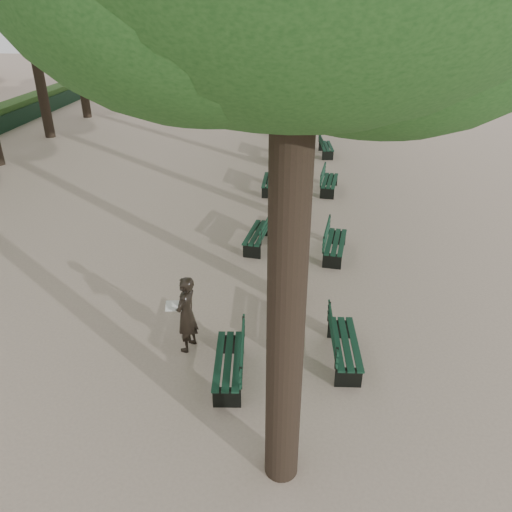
{
  "coord_description": "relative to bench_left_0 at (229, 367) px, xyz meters",
  "views": [
    {
      "loc": [
        1.65,
        -7.49,
        6.69
      ],
      "look_at": [
        0.6,
        3.0,
        1.2
      ],
      "focal_mm": 35.0,
      "sensor_mm": 36.0,
      "label": 1
    }
  ],
  "objects": [
    {
      "name": "bench_left_1",
      "position": [
        -0.0,
        5.89,
        0.0
      ],
      "size": [
        0.81,
        1.86,
        0.92
      ],
      "color": "black",
      "rests_on": "ground"
    },
    {
      "name": "bench_right_1",
      "position": [
        2.27,
        5.5,
        0.0
      ],
      "size": [
        0.8,
        1.86,
        0.92
      ],
      "color": "black",
      "rests_on": "ground"
    },
    {
      "name": "pedestrian_b",
      "position": [
        0.72,
        23.33,
        0.61
      ],
      "size": [
        1.18,
        0.78,
        1.76
      ],
      "primitive_type": "imported",
      "rotation": [
        0.0,
        0.0,
        3.55
      ],
      "color": "#262628",
      "rests_on": "ground"
    },
    {
      "name": "ground",
      "position": [
        -0.37,
        -0.04,
        -0.27
      ],
      "size": [
        120.0,
        120.0,
        0.0
      ],
      "primitive_type": "plane",
      "color": "tan",
      "rests_on": "ground"
    },
    {
      "name": "bench_left_3",
      "position": [
        0.0,
        15.21,
        0.0
      ],
      "size": [
        0.66,
        1.83,
        0.92
      ],
      "color": "black",
      "rests_on": "ground"
    },
    {
      "name": "man_with_map",
      "position": [
        -1.01,
        0.87,
        0.59
      ],
      "size": [
        0.7,
        0.76,
        1.73
      ],
      "color": "black",
      "rests_on": "ground"
    },
    {
      "name": "bench_left_2",
      "position": [
        0.0,
        10.73,
        0.0
      ],
      "size": [
        0.58,
        1.8,
        0.92
      ],
      "color": "black",
      "rests_on": "ground"
    },
    {
      "name": "pedestrian_a",
      "position": [
        -5.94,
        21.31,
        0.68
      ],
      "size": [
        0.98,
        0.82,
        1.89
      ],
      "primitive_type": "imported",
      "rotation": [
        0.0,
        0.0,
        5.71
      ],
      "color": "#262628",
      "rests_on": "ground"
    },
    {
      "name": "bench_right_0",
      "position": [
        2.27,
        0.77,
        0.0
      ],
      "size": [
        0.68,
        1.83,
        0.92
      ],
      "color": "black",
      "rests_on": "ground"
    },
    {
      "name": "bench_left_0",
      "position": [
        0.0,
        0.0,
        0.0
      ],
      "size": [
        0.73,
        1.84,
        0.92
      ],
      "color": "black",
      "rests_on": "ground"
    },
    {
      "name": "bench_right_2",
      "position": [
        2.27,
        10.88,
        0.0
      ],
      "size": [
        0.78,
        1.86,
        0.92
      ],
      "color": "black",
      "rests_on": "ground"
    },
    {
      "name": "pedestrian_d",
      "position": [
        -5.67,
        29.74,
        0.54
      ],
      "size": [
        0.76,
        0.81,
        1.62
      ],
      "primitive_type": "imported",
      "rotation": [
        0.0,
        0.0,
        5.43
      ],
      "color": "#262628",
      "rests_on": "ground"
    },
    {
      "name": "bench_right_3",
      "position": [
        2.27,
        15.91,
        0.0
      ],
      "size": [
        0.73,
        1.84,
        0.92
      ],
      "color": "black",
      "rests_on": "ground"
    }
  ]
}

